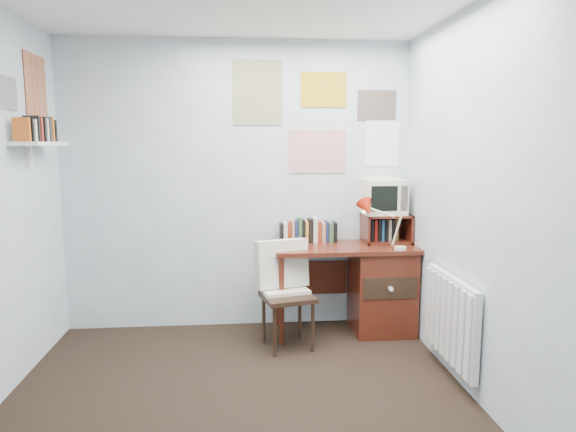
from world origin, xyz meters
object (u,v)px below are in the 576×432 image
object	(u,v)px
desk	(375,285)
radiator	(451,319)
crt_tv	(383,195)
desk_lamp	(401,228)
desk_chair	(288,297)
tv_riser	(386,228)
wall_shelf	(40,144)

from	to	relation	value
desk	radiator	xyz separation A→B (m)	(0.29, -0.93, 0.01)
crt_tv	radiator	size ratio (longest dim) A/B	0.44
desk_lamp	crt_tv	xyz separation A→B (m)	(-0.06, 0.35, 0.23)
desk_chair	radiator	world-z (taller)	desk_chair
tv_riser	wall_shelf	bearing A→B (deg)	-169.68
desk_chair	tv_riser	bearing A→B (deg)	11.07
crt_tv	radiator	xyz separation A→B (m)	(0.20, -1.06, -0.76)
tv_riser	crt_tv	xyz separation A→B (m)	(-0.03, 0.02, 0.29)
desk_chair	desk_lamp	distance (m)	1.07
radiator	desk_chair	bearing A→B (deg)	149.84
wall_shelf	desk	bearing A→B (deg)	8.40
desk_chair	desk	bearing A→B (deg)	7.61
tv_riser	crt_tv	distance (m)	0.29
desk_lamp	desk	bearing A→B (deg)	131.61
tv_riser	radiator	distance (m)	1.15
tv_riser	wall_shelf	world-z (taller)	wall_shelf
desk_chair	crt_tv	xyz separation A→B (m)	(0.87, 0.44, 0.76)
desk_lamp	radiator	xyz separation A→B (m)	(0.14, -0.71, -0.52)
desk	tv_riser	distance (m)	0.51
desk_chair	wall_shelf	size ratio (longest dim) A/B	1.33
desk_chair	tv_riser	world-z (taller)	tv_riser
desk_lamp	tv_riser	xyz separation A→B (m)	(-0.03, 0.33, -0.06)
radiator	tv_riser	bearing A→B (deg)	99.28
desk_lamp	wall_shelf	world-z (taller)	wall_shelf
desk_chair	wall_shelf	distance (m)	2.16
desk	desk_chair	world-z (taller)	desk_chair
wall_shelf	crt_tv	bearing A→B (deg)	10.86
desk	wall_shelf	size ratio (longest dim) A/B	1.94
desk_chair	tv_riser	size ratio (longest dim) A/B	2.07
desk_chair	crt_tv	world-z (taller)	crt_tv
desk	desk_chair	xyz separation A→B (m)	(-0.79, -0.30, 0.01)
desk_chair	desk_lamp	bearing A→B (deg)	-8.33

